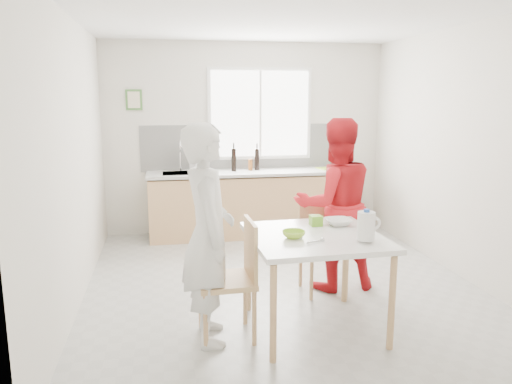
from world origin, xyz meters
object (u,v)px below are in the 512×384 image
(dining_table, at_px, (315,245))
(wine_bottle_a, at_px, (234,160))
(bowl_white, at_px, (338,222))
(person_red, at_px, (335,205))
(bowl_green, at_px, (294,234))
(wine_bottle_b, at_px, (257,159))
(person_white, at_px, (208,235))
(milk_jug, at_px, (367,226))
(chair_left, at_px, (235,274))
(chair_far, at_px, (321,242))

(dining_table, xyz_separation_m, wine_bottle_a, (-0.26, 3.01, 0.34))
(bowl_white, bearing_deg, person_red, 73.40)
(dining_table, xyz_separation_m, bowl_green, (-0.20, -0.06, 0.11))
(person_red, xyz_separation_m, wine_bottle_b, (-0.40, 2.18, 0.20))
(person_white, bearing_deg, bowl_white, -78.13)
(milk_jug, bearing_deg, bowl_green, 156.28)
(chair_left, xyz_separation_m, person_white, (-0.21, -0.01, 0.34))
(bowl_green, xyz_separation_m, wine_bottle_b, (0.27, 3.11, 0.21))
(dining_table, distance_m, bowl_white, 0.41)
(chair_left, distance_m, milk_jug, 1.12)
(chair_left, relative_size, bowl_green, 5.26)
(chair_far, distance_m, bowl_green, 1.09)
(wine_bottle_b, bearing_deg, wine_bottle_a, -171.87)
(dining_table, distance_m, person_red, 1.00)
(chair_far, bearing_deg, person_white, -146.53)
(dining_table, xyz_separation_m, person_red, (0.48, 0.87, 0.13))
(person_white, bearing_deg, wine_bottle_a, -13.32)
(chair_left, bearing_deg, person_white, -90.00)
(dining_table, height_order, bowl_green, bowl_green)
(wine_bottle_a, bearing_deg, chair_left, -97.80)
(bowl_green, distance_m, bowl_white, 0.58)
(person_white, distance_m, bowl_white, 1.22)
(wine_bottle_b, bearing_deg, milk_jug, -85.60)
(dining_table, distance_m, wine_bottle_b, 3.07)
(dining_table, xyz_separation_m, chair_left, (-0.68, -0.02, -0.20))
(dining_table, relative_size, chair_left, 1.13)
(person_red, bearing_deg, wine_bottle_a, -72.58)
(person_white, bearing_deg, wine_bottle_b, -19.02)
(dining_table, height_order, person_white, person_white)
(chair_far, bearing_deg, bowl_white, -95.02)
(person_red, relative_size, wine_bottle_b, 5.82)
(wine_bottle_a, bearing_deg, bowl_green, -88.82)
(person_white, bearing_deg, milk_jug, -103.00)
(person_white, bearing_deg, bowl_green, -94.15)
(person_white, bearing_deg, person_red, -58.33)
(chair_left, xyz_separation_m, milk_jug, (1.01, -0.25, 0.42))
(bowl_white, height_order, wine_bottle_b, wine_bottle_b)
(milk_jug, bearing_deg, wine_bottle_a, 98.64)
(chair_far, bearing_deg, wine_bottle_a, 103.50)
(person_white, height_order, milk_jug, person_white)
(chair_left, bearing_deg, milk_jug, 74.35)
(dining_table, distance_m, person_white, 0.90)
(bowl_green, bearing_deg, chair_left, 175.63)
(chair_far, xyz_separation_m, wine_bottle_b, (-0.25, 2.22, 0.57))
(chair_left, xyz_separation_m, bowl_green, (0.48, -0.04, 0.32))
(bowl_green, bearing_deg, person_white, 177.47)
(person_white, height_order, person_red, person_white)
(chair_left, height_order, bowl_white, chair_left)
(chair_far, relative_size, wine_bottle_a, 2.85)
(person_red, bearing_deg, bowl_green, 52.34)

